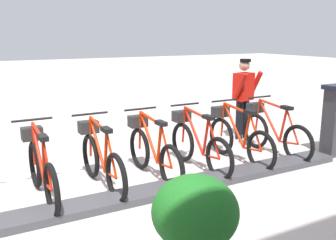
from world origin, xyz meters
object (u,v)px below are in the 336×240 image
Objects in this scene: bike_docked_4 at (100,158)px; worker_near_rack at (243,96)px; planter_bush at (195,223)px; bike_docked_0 at (273,131)px; bike_docked_2 at (197,143)px; payment_kiosk at (336,119)px; bike_docked_1 at (237,137)px; bike_docked_3 at (152,150)px; bike_docked_5 at (41,168)px.

worker_near_rack is at bearing -72.48° from bike_docked_4.
planter_bush is (-2.43, -0.04, 0.11)m from bike_docked_4.
bike_docked_0 and bike_docked_4 have the same top height.
bike_docked_0 is at bearing -90.00° from bike_docked_2.
worker_near_rack is (1.09, -0.19, 0.48)m from bike_docked_0.
payment_kiosk is 0.74× the size of bike_docked_1.
bike_docked_4 reaches higher than planter_bush.
payment_kiosk is 1.84m from worker_near_rack.
bike_docked_0 is at bearing 58.82° from payment_kiosk.
bike_docked_3 and bike_docked_4 have the same top height.
bike_docked_5 is (0.57, 5.01, -0.24)m from payment_kiosk.
bike_docked_3 is at bearing -17.77° from planter_bush.
bike_docked_1 is 1.00× the size of bike_docked_3.
worker_near_rack is at bearing -75.67° from bike_docked_5.
payment_kiosk is 4.56m from planter_bush.
payment_kiosk is 0.74× the size of bike_docked_3.
bike_docked_3 is 1.77× the size of planter_bush.
payment_kiosk is 4.24m from bike_docked_4.
bike_docked_4 is at bearing 0.85° from planter_bush.
bike_docked_2 is (0.57, 2.57, -0.24)m from payment_kiosk.
worker_near_rack reaches higher than bike_docked_5.
bike_docked_5 is at bearing 90.00° from bike_docked_4.
bike_docked_5 is at bearing 90.00° from bike_docked_2.
worker_near_rack is (1.09, -2.63, 0.48)m from bike_docked_3.
payment_kiosk reaches higher than bike_docked_3.
bike_docked_2 is at bearing 90.00° from bike_docked_0.
bike_docked_2 is 0.81m from bike_docked_3.
bike_docked_2 is at bearing -90.00° from bike_docked_5.
bike_docked_4 is at bearing -90.00° from bike_docked_5.
worker_near_rack is (1.09, -4.26, 0.48)m from bike_docked_5.
bike_docked_0 is at bearing -90.00° from bike_docked_3.
payment_kiosk reaches higher than bike_docked_0.
bike_docked_1 reaches higher than planter_bush.
bike_docked_0 is 4.03m from planter_bush.
bike_docked_0 and bike_docked_5 have the same top height.
bike_docked_4 is at bearing 82.25° from payment_kiosk.
bike_docked_5 is at bearing 90.00° from bike_docked_3.
bike_docked_2 is 2.44m from bike_docked_5.
worker_near_rack reaches higher than bike_docked_4.
bike_docked_1 is at bearing 90.00° from bike_docked_0.
bike_docked_1 is (0.00, 0.81, 0.00)m from bike_docked_0.
bike_docked_4 is 1.04× the size of worker_near_rack.
bike_docked_2 is 1.00× the size of bike_docked_3.
planter_bush is at bearing -160.70° from bike_docked_5.
payment_kiosk reaches higher than bike_docked_1.
bike_docked_1 and bike_docked_3 have the same top height.
payment_kiosk is 0.77× the size of worker_near_rack.
worker_near_rack reaches higher than payment_kiosk.
bike_docked_3 is at bearing 90.00° from bike_docked_2.
bike_docked_4 is 0.81m from bike_docked_5.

